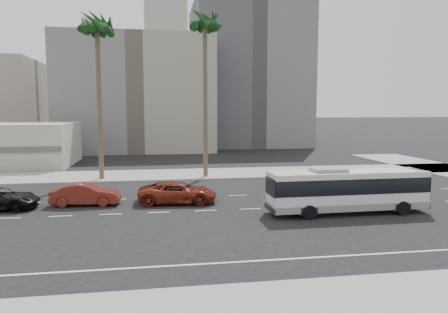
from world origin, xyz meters
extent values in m
plane|color=black|center=(0.00, 0.00, 0.00)|extent=(700.00, 700.00, 0.00)
cube|color=gray|center=(0.00, 15.50, 0.07)|extent=(120.00, 7.00, 0.15)
cube|color=gray|center=(-12.00, 45.00, 9.00)|extent=(24.00, 18.00, 18.00)
cube|color=#565759|center=(8.00, 52.00, 13.00)|extent=(20.00, 20.00, 26.00)
cube|color=beige|center=(-2.00, 250.00, 22.00)|extent=(42.00, 42.00, 44.00)
cube|color=beige|center=(-2.00, 250.00, 60.00)|extent=(26.00, 26.00, 32.00)
cube|color=#535760|center=(45.00, 230.00, 35.00)|extent=(26.00, 26.00, 70.00)
cube|color=#535760|center=(70.00, 260.00, 30.00)|extent=(22.00, 22.00, 60.00)
cube|color=silver|center=(2.81, -2.01, 1.56)|extent=(10.09, 2.35, 2.25)
cube|color=black|center=(2.81, -2.01, 1.86)|extent=(10.15, 2.41, 0.95)
cube|color=gray|center=(2.81, -2.01, 0.56)|extent=(10.11, 2.39, 0.43)
cube|color=gray|center=(1.51, -2.01, 2.77)|extent=(2.10, 1.42, 0.26)
cube|color=#262628|center=(7.58, -2.01, 2.56)|extent=(0.54, 1.57, 0.26)
cylinder|color=black|center=(6.02, -3.12, 0.43)|extent=(0.87, 0.26, 0.87)
cylinder|color=black|center=(6.02, -0.90, 0.43)|extent=(0.87, 0.26, 0.87)
cylinder|color=black|center=(-0.13, -3.12, 0.43)|extent=(0.87, 0.26, 0.87)
cylinder|color=black|center=(-0.13, -0.90, 0.43)|extent=(0.87, 0.26, 0.87)
imported|color=maroon|center=(-7.66, 2.64, 0.76)|extent=(3.03, 5.69, 1.52)
imported|color=maroon|center=(-13.94, 2.97, 0.76)|extent=(1.96, 4.70, 1.51)
cylinder|color=brown|center=(-4.40, 13.52, 7.24)|extent=(0.40, 0.40, 14.48)
cylinder|color=brown|center=(-14.19, 13.64, 6.93)|extent=(0.44, 0.44, 13.87)
camera|label=1|loc=(-9.09, -26.67, 6.50)|focal=33.77mm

